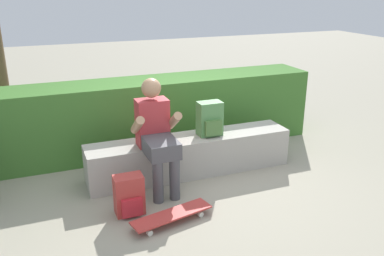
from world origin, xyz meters
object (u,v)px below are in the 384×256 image
(skateboard_near_person, at_px, (172,215))
(backpack_on_ground, at_px, (129,196))
(person_skater, at_px, (156,132))
(bench_main, at_px, (190,155))
(backpack_on_bench, at_px, (210,119))

(skateboard_near_person, distance_m, backpack_on_ground, 0.46)
(person_skater, relative_size, skateboard_near_person, 1.46)
(person_skater, height_order, skateboard_near_person, person_skater)
(bench_main, distance_m, backpack_on_ground, 1.09)
(skateboard_near_person, relative_size, backpack_on_ground, 2.06)
(person_skater, xyz_separation_m, backpack_on_bench, (0.71, 0.20, -0.00))
(backpack_on_bench, relative_size, backpack_on_ground, 1.00)
(bench_main, relative_size, backpack_on_ground, 6.05)
(backpack_on_bench, xyz_separation_m, backpack_on_ground, (-1.13, -0.63, -0.45))
(bench_main, height_order, backpack_on_ground, bench_main)
(person_skater, distance_m, backpack_on_bench, 0.74)
(skateboard_near_person, relative_size, backpack_on_bench, 2.06)
(bench_main, distance_m, person_skater, 0.67)
(skateboard_near_person, bearing_deg, backpack_on_ground, 137.86)
(skateboard_near_person, bearing_deg, backpack_on_bench, 49.60)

